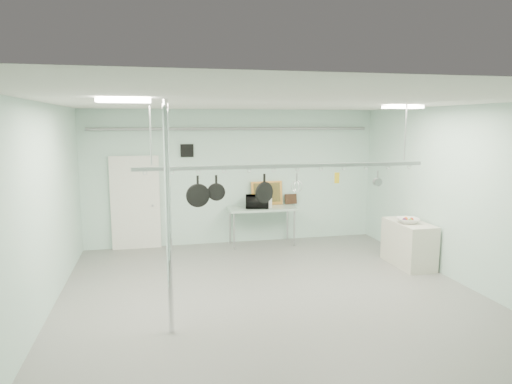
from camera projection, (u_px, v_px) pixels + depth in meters
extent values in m
plane|color=gray|center=(278.00, 305.00, 7.31)|extent=(8.00, 8.00, 0.00)
cube|color=silver|center=(279.00, 102.00, 6.83)|extent=(7.00, 8.00, 0.02)
cube|color=#AED1C5|center=(234.00, 177.00, 10.92)|extent=(7.00, 0.02, 3.20)
cube|color=#AED1C5|center=(474.00, 199.00, 7.83)|extent=(0.02, 8.00, 3.20)
cube|color=silver|center=(136.00, 204.00, 10.45)|extent=(1.10, 0.10, 2.20)
cube|color=black|center=(187.00, 151.00, 10.56)|extent=(0.30, 0.04, 0.30)
cylinder|color=gray|center=(234.00, 129.00, 10.66)|extent=(6.60, 0.07, 0.07)
cylinder|color=silver|center=(168.00, 220.00, 6.12)|extent=(0.08, 0.08, 3.20)
cube|color=#9FBCAE|center=(262.00, 208.00, 10.78)|extent=(1.60, 0.70, 0.05)
cylinder|color=#B7B7BC|center=(234.00, 231.00, 10.42)|extent=(0.04, 0.04, 0.86)
cylinder|color=#B7B7BC|center=(230.00, 226.00, 10.96)|extent=(0.04, 0.04, 0.86)
cylinder|color=#B7B7BC|center=(294.00, 228.00, 10.73)|extent=(0.04, 0.04, 0.86)
cylinder|color=#B7B7BC|center=(287.00, 223.00, 11.27)|extent=(0.04, 0.04, 0.86)
cube|color=beige|center=(409.00, 244.00, 9.28)|extent=(0.60, 1.20, 0.90)
cube|color=#B7B7BC|center=(286.00, 166.00, 7.31)|extent=(4.80, 0.06, 0.06)
cylinder|color=#B7B7BC|center=(151.00, 136.00, 6.78)|extent=(0.02, 0.02, 0.94)
cylinder|color=#B7B7BC|center=(405.00, 134.00, 7.69)|extent=(0.02, 0.02, 0.94)
cube|color=white|center=(124.00, 100.00, 5.58)|extent=(0.65, 0.30, 0.05)
cube|color=white|center=(403.00, 107.00, 7.94)|extent=(0.65, 0.30, 0.05)
imported|color=black|center=(257.00, 202.00, 10.70)|extent=(0.60, 0.46, 0.30)
cylinder|color=silver|center=(268.00, 203.00, 10.76)|extent=(0.25, 0.25, 0.23)
cube|color=#CD8237|center=(267.00, 193.00, 11.06)|extent=(0.79, 0.19, 0.58)
cube|color=#311C11|center=(291.00, 199.00, 11.22)|extent=(0.30, 0.10, 0.25)
imported|color=white|center=(408.00, 221.00, 9.11)|extent=(0.49, 0.49, 0.10)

